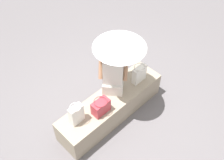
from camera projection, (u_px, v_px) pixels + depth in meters
ground_plane at (111, 114)px, 4.99m from camera, size 14.00×14.00×0.00m
stone_bench at (111, 106)px, 4.82m from camera, size 2.04×0.54×0.47m
person_seated at (113, 74)px, 4.48m from camera, size 0.45×0.49×0.90m
parasol at (120, 42)px, 4.00m from camera, size 0.81×0.81×1.17m
handbag_black at (101, 107)px, 4.36m from camera, size 0.29×0.22×0.26m
tote_bag_canvas at (139, 74)px, 4.79m from camera, size 0.27×0.20×0.34m
shoulder_bag_spare at (76, 114)px, 4.20m from camera, size 0.23×0.17×0.37m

